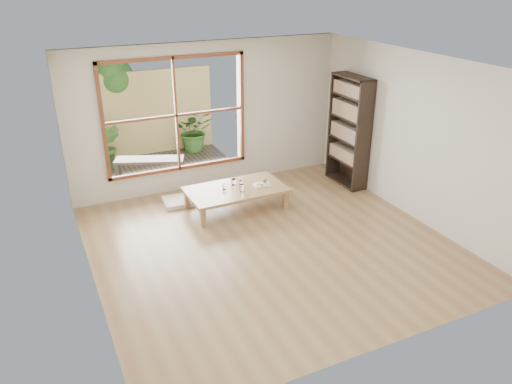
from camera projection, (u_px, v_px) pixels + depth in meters
ground at (269, 243)px, 7.38m from camera, size 5.00×5.00×0.00m
low_table at (236, 191)px, 8.32m from camera, size 1.65×0.94×0.36m
floor_cushion at (178, 201)px, 8.60m from camera, size 0.52×0.52×0.07m
bookshelf at (349, 131)px, 9.04m from camera, size 0.32×0.90×2.01m
glass_tall at (242, 188)px, 8.16m from camera, size 0.07×0.07×0.13m
glass_mid at (240, 183)px, 8.39m from camera, size 0.06×0.06×0.09m
glass_short at (234, 182)px, 8.42m from camera, size 0.08×0.08×0.10m
glass_small at (224, 187)px, 8.26m from camera, size 0.07×0.07×0.08m
food_tray at (263, 184)px, 8.43m from camera, size 0.30×0.24×0.09m
deck at (164, 169)px, 10.08m from camera, size 2.80×2.00×0.05m
garden_bench at (149, 162)px, 9.42m from camera, size 1.33×0.82×0.40m
bamboo_fence at (148, 113)px, 10.53m from camera, size 2.80×0.06×1.80m
shrub_right at (195, 130)px, 10.83m from camera, size 0.98×0.90×0.91m
shrub_left at (108, 146)px, 9.88m from camera, size 0.57×0.49×0.91m
garden_tree at (108, 79)px, 10.21m from camera, size 1.04×0.85×2.22m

